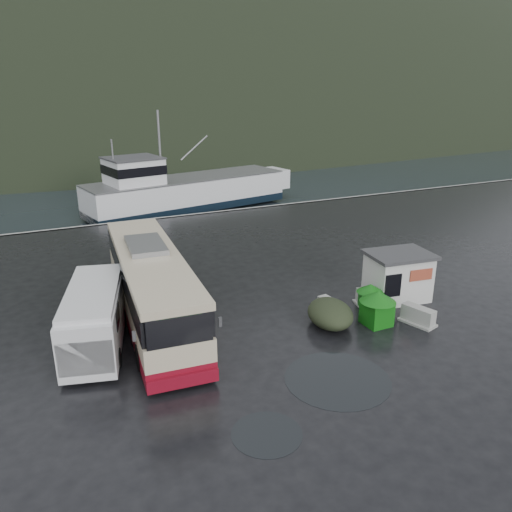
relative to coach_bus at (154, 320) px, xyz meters
name	(u,v)px	position (x,y,z in m)	size (l,w,h in m)	color
ground	(246,326)	(3.55, -2.28, 0.00)	(160.00, 160.00, 0.00)	black
harbor_water	(57,129)	(3.55, 107.72, 0.00)	(300.00, 180.00, 0.02)	black
quay_edge	(144,220)	(3.55, 17.72, 0.00)	(160.00, 0.60, 1.50)	#999993
headland	(56,106)	(13.55, 247.72, 0.00)	(780.00, 540.00, 570.00)	black
coach_bus	(154,320)	(0.00, 0.00, 0.00)	(3.03, 12.09, 3.42)	#C6B696
white_van	(98,346)	(-2.67, -1.41, 0.00)	(2.12, 6.15, 2.57)	silver
waste_bin_left	(376,324)	(8.88, -4.61, 0.00)	(1.15, 1.15, 1.60)	#116112
waste_bin_right	(369,309)	(9.56, -3.20, 0.00)	(0.93, 0.93, 1.29)	#116112
dome_tent	(330,324)	(6.99, -3.76, 0.00)	(1.96, 2.75, 1.08)	#262E1B
ticket_kiosk	(396,298)	(11.56, -2.71, 0.00)	(3.07, 2.32, 2.40)	silver
jersey_barrier_a	(331,316)	(7.52, -3.02, 0.00)	(0.77, 1.54, 0.77)	#999993
jersey_barrier_b	(417,323)	(10.61, -5.32, 0.00)	(0.79, 1.59, 0.79)	#999993
jersey_barrier_c	(365,306)	(9.58, -2.87, 0.00)	(0.73, 1.45, 0.73)	#999993
fishing_trawler	(188,195)	(9.51, 25.12, 0.00)	(23.03, 5.07, 9.21)	silver
puddles	(322,391)	(3.97, -7.98, 0.01)	(6.69, 4.66, 0.01)	black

